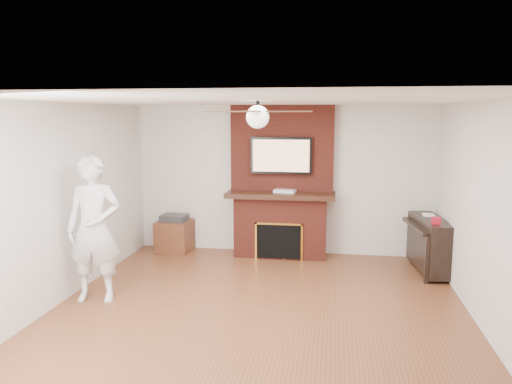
% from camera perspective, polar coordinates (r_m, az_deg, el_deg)
% --- Properties ---
extents(room_shell, '(5.36, 5.86, 2.86)m').
position_cam_1_polar(room_shell, '(5.75, 0.18, -2.14)').
color(room_shell, brown).
rests_on(room_shell, ground).
extents(fireplace, '(1.78, 0.64, 2.50)m').
position_cam_1_polar(fireplace, '(8.29, 2.89, -0.52)').
color(fireplace, maroon).
rests_on(fireplace, ground).
extents(tv, '(1.00, 0.08, 0.60)m').
position_cam_1_polar(tv, '(8.16, 2.89, 4.18)').
color(tv, black).
rests_on(tv, fireplace).
extents(ceiling_fan, '(1.21, 1.21, 0.31)m').
position_cam_1_polar(ceiling_fan, '(5.65, 0.19, 8.69)').
color(ceiling_fan, black).
rests_on(ceiling_fan, room_shell).
extents(person, '(0.75, 0.56, 1.86)m').
position_cam_1_polar(person, '(6.59, -18.05, -4.03)').
color(person, silver).
rests_on(person, ground).
extents(side_table, '(0.59, 0.59, 0.64)m').
position_cam_1_polar(side_table, '(8.75, -9.28, -4.81)').
color(side_table, '#532A17').
rests_on(side_table, ground).
extents(piano, '(0.60, 1.27, 0.90)m').
position_cam_1_polar(piano, '(7.95, 19.22, -5.55)').
color(piano, black).
rests_on(piano, ground).
extents(cable_box, '(0.37, 0.25, 0.05)m').
position_cam_1_polar(cable_box, '(8.17, 3.32, 0.11)').
color(cable_box, silver).
rests_on(cable_box, fireplace).
extents(candle_orange, '(0.07, 0.07, 0.11)m').
position_cam_1_polar(candle_orange, '(8.35, 1.53, -7.08)').
color(candle_orange, '#BC5A16').
rests_on(candle_orange, ground).
extents(candle_green, '(0.07, 0.07, 0.10)m').
position_cam_1_polar(candle_green, '(8.26, 2.21, -7.28)').
color(candle_green, '#388E3F').
rests_on(candle_green, ground).
extents(candle_cream, '(0.08, 0.08, 0.09)m').
position_cam_1_polar(candle_cream, '(8.24, 3.30, -7.35)').
color(candle_cream, '#BEB597').
rests_on(candle_cream, ground).
extents(candle_blue, '(0.06, 0.06, 0.09)m').
position_cam_1_polar(candle_blue, '(8.30, 3.45, -7.25)').
color(candle_blue, '#335C99').
rests_on(candle_blue, ground).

